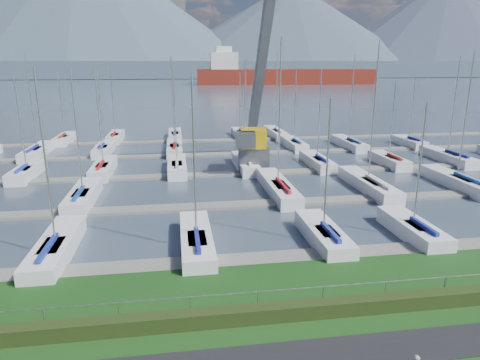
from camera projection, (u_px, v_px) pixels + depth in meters
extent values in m
cube|color=black|center=(298.00, 357.00, 16.41)|extent=(160.00, 2.00, 0.04)
cube|color=#3E4C5B|center=(181.00, 81.00, 267.24)|extent=(800.00, 540.00, 0.20)
cube|color=#253313|center=(282.00, 312.00, 18.80)|extent=(80.00, 0.70, 0.70)
cylinder|color=gray|center=(280.00, 290.00, 18.95)|extent=(80.00, 0.04, 0.04)
cube|color=#495B6B|center=(179.00, 69.00, 332.28)|extent=(900.00, 80.00, 12.00)
cone|color=#435361|center=(84.00, 7.00, 373.85)|extent=(340.00, 340.00, 115.00)
cone|color=#404E5E|center=(291.00, 29.00, 414.65)|extent=(300.00, 300.00, 85.00)
cone|color=#3B4357|center=(446.00, 24.00, 446.60)|extent=(320.00, 320.00, 100.00)
cube|color=slate|center=(255.00, 260.00, 25.05)|extent=(90.00, 1.60, 0.25)
cube|color=slate|center=(233.00, 205.00, 34.58)|extent=(90.00, 1.60, 0.25)
cube|color=slate|center=(220.00, 174.00, 44.12)|extent=(90.00, 1.60, 0.25)
cube|color=slate|center=(212.00, 155.00, 53.65)|extent=(90.00, 1.60, 0.25)
cube|color=slate|center=(206.00, 141.00, 63.18)|extent=(90.00, 1.60, 0.25)
cube|color=#54555B|center=(253.00, 157.00, 45.44)|extent=(3.59, 3.59, 2.60)
cube|color=gold|center=(254.00, 138.00, 44.89)|extent=(3.02, 3.71, 1.80)
cube|color=#56595E|center=(263.00, 50.00, 47.04)|extent=(1.50, 11.25, 19.89)
cube|color=slate|center=(245.00, 140.00, 42.75)|extent=(2.27, 2.44, 1.40)
cube|color=maroon|center=(285.00, 79.00, 228.58)|extent=(94.19, 22.47, 10.00)
cube|color=silver|center=(224.00, 64.00, 223.39)|extent=(14.66, 14.66, 12.00)
cube|color=silver|center=(224.00, 50.00, 221.53)|extent=(8.38, 8.38, 4.00)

